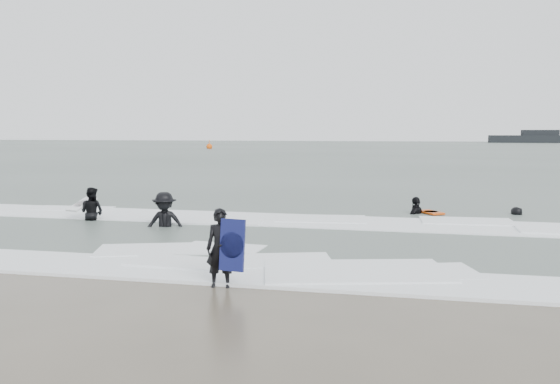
% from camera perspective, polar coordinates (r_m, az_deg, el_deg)
% --- Properties ---
extents(ground, '(320.00, 320.00, 0.00)m').
position_cam_1_polar(ground, '(12.02, -5.35, -7.79)').
color(ground, brown).
rests_on(ground, ground).
extents(sea, '(320.00, 320.00, 0.00)m').
position_cam_1_polar(sea, '(91.19, 10.56, 4.40)').
color(sea, '#47544C').
rests_on(sea, ground).
extents(surfer_centre, '(0.62, 0.47, 1.52)m').
position_cam_1_polar(surfer_centre, '(10.54, -6.16, -9.81)').
color(surfer_centre, black).
rests_on(surfer_centre, ground).
extents(surfer_wading, '(0.87, 0.70, 1.68)m').
position_cam_1_polar(surfer_wading, '(18.94, -19.02, -2.92)').
color(surfer_wading, black).
rests_on(surfer_wading, ground).
extents(surfer_breaker, '(1.41, 1.02, 1.97)m').
position_cam_1_polar(surfer_breaker, '(16.90, -11.95, -3.79)').
color(surfer_breaker, black).
rests_on(surfer_breaker, ground).
extents(surfer_right_near, '(0.91, 1.13, 1.80)m').
position_cam_1_polar(surfer_right_near, '(19.89, 14.04, -2.33)').
color(surfer_right_near, black).
rests_on(surfer_right_near, ground).
extents(surfer_right_far, '(0.84, 0.71, 1.47)m').
position_cam_1_polar(surfer_right_far, '(20.74, 23.47, -2.32)').
color(surfer_right_far, black).
rests_on(surfer_right_far, ground).
extents(surf_foam, '(30.03, 9.06, 0.09)m').
position_cam_1_polar(surf_foam, '(15.49, -1.07, -4.42)').
color(surf_foam, white).
rests_on(surf_foam, ground).
extents(bodyboards, '(12.12, 10.92, 1.25)m').
position_cam_1_polar(bodyboards, '(15.82, -2.54, -2.51)').
color(bodyboards, '#0F1449').
rests_on(bodyboards, ground).
extents(buoy, '(1.00, 1.00, 1.65)m').
position_cam_1_polar(buoy, '(94.55, -7.40, 4.73)').
color(buoy, '#E8500A').
rests_on(buoy, ground).
extents(vessel_horizon, '(24.99, 4.46, 3.39)m').
position_cam_1_polar(vessel_horizon, '(159.13, 25.50, 5.10)').
color(vessel_horizon, black).
rests_on(vessel_horizon, ground).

